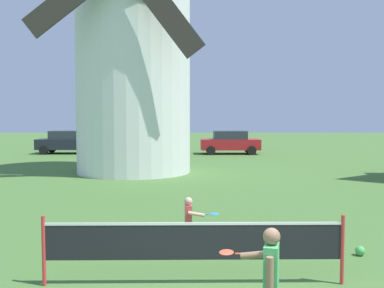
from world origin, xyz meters
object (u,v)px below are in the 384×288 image
at_px(windmill, 133,33).
at_px(tennis_net, 194,242).
at_px(parked_car_mustard, 149,142).
at_px(parked_car_red, 230,142).
at_px(player_near, 269,277).
at_px(stray_ball, 360,251).
at_px(parked_car_black, 68,142).
at_px(player_far, 190,220).

bearing_deg(windmill, tennis_net, -79.52).
bearing_deg(parked_car_mustard, windmill, -89.54).
xyz_separation_m(tennis_net, parked_car_red, (2.86, 23.02, 0.13)).
height_order(windmill, parked_car_red, windmill).
height_order(tennis_net, player_near, player_near).
distance_m(windmill, parked_car_red, 12.16).
bearing_deg(stray_ball, tennis_net, -156.29).
xyz_separation_m(parked_car_black, parked_car_red, (11.05, -0.45, -0.00)).
bearing_deg(tennis_net, windmill, 100.48).
distance_m(stray_ball, parked_car_red, 21.64).
bearing_deg(stray_ball, parked_car_red, 90.82).
bearing_deg(player_near, windmill, 102.42).
distance_m(player_near, player_far, 3.54).
height_order(stray_ball, parked_car_mustard, parked_car_mustard).
height_order(tennis_net, stray_ball, tennis_net).
bearing_deg(parked_car_red, stray_ball, -89.18).
bearing_deg(tennis_net, parked_car_black, 109.24).
relative_size(tennis_net, player_near, 3.50).
height_order(player_far, stray_ball, player_far).
height_order(player_far, parked_car_black, parked_car_black).
bearing_deg(parked_car_mustard, parked_car_black, 176.67).
xyz_separation_m(windmill, parked_car_red, (5.38, 9.37, -5.57)).
xyz_separation_m(tennis_net, player_near, (0.86, -1.70, 0.08)).
relative_size(player_near, parked_car_red, 0.34).
height_order(stray_ball, parked_car_red, parked_car_red).
bearing_deg(parked_car_red, parked_car_mustard, 178.66).
bearing_deg(parked_car_red, player_far, -97.76).
relative_size(windmill, parked_car_red, 3.21).
bearing_deg(player_far, parked_car_black, 110.53).
height_order(windmill, stray_ball, windmill).
bearing_deg(parked_car_black, parked_car_mustard, -3.33).
bearing_deg(player_near, tennis_net, 116.71).
xyz_separation_m(player_far, parked_car_mustard, (-2.56, 21.43, 0.20)).
relative_size(windmill, player_far, 11.96).
distance_m(tennis_net, parked_car_mustard, 23.30).
distance_m(tennis_net, stray_ball, 3.51).
bearing_deg(parked_car_black, player_near, -70.23).
distance_m(stray_ball, parked_car_mustard, 22.52).
height_order(tennis_net, parked_car_black, parked_car_black).
relative_size(tennis_net, parked_car_black, 1.16).
distance_m(tennis_net, player_near, 1.91).
xyz_separation_m(windmill, tennis_net, (2.53, -13.66, -5.70)).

